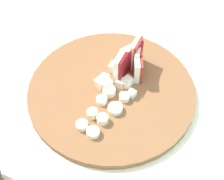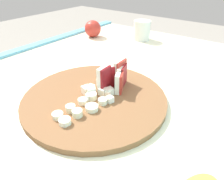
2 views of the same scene
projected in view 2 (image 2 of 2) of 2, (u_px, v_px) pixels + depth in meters
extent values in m
cube|color=beige|center=(101.00, 175.00, 0.85)|extent=(1.15, 0.84, 0.92)
cube|color=#60A8C6|center=(22.00, 53.00, 0.81)|extent=(1.15, 0.04, 0.04)
cylinder|color=brown|center=(95.00, 98.00, 0.51)|extent=(0.36, 0.36, 0.01)
cube|color=maroon|center=(116.00, 76.00, 0.53)|extent=(0.04, 0.03, 0.05)
cube|color=white|center=(115.00, 75.00, 0.54)|extent=(0.04, 0.03, 0.05)
cube|color=maroon|center=(117.00, 76.00, 0.53)|extent=(0.04, 0.02, 0.06)
cube|color=#EFE5CC|center=(116.00, 75.00, 0.53)|extent=(0.04, 0.02, 0.06)
cube|color=maroon|center=(106.00, 80.00, 0.50)|extent=(0.04, 0.01, 0.07)
cube|color=white|center=(103.00, 79.00, 0.51)|extent=(0.04, 0.02, 0.07)
cube|color=#B22D23|center=(121.00, 73.00, 0.53)|extent=(0.04, 0.01, 0.07)
cube|color=#EFE5CC|center=(119.00, 73.00, 0.54)|extent=(0.04, 0.01, 0.07)
cube|color=maroon|center=(123.00, 76.00, 0.53)|extent=(0.04, 0.02, 0.06)
cube|color=beige|center=(121.00, 76.00, 0.53)|extent=(0.04, 0.02, 0.06)
cube|color=#B22D23|center=(121.00, 83.00, 0.51)|extent=(0.04, 0.02, 0.05)
cube|color=#EFE5CC|center=(118.00, 83.00, 0.51)|extent=(0.04, 0.03, 0.05)
cube|color=beige|center=(109.00, 94.00, 0.50)|extent=(0.02, 0.02, 0.01)
cube|color=white|center=(89.00, 97.00, 0.49)|extent=(0.02, 0.02, 0.01)
cube|color=#EFE5CC|center=(101.00, 82.00, 0.54)|extent=(0.02, 0.02, 0.02)
cube|color=#EFE5CC|center=(103.00, 92.00, 0.50)|extent=(0.02, 0.02, 0.02)
cube|color=#EFE5CC|center=(90.00, 91.00, 0.50)|extent=(0.03, 0.03, 0.02)
cube|color=#EFE5CC|center=(86.00, 90.00, 0.51)|extent=(0.03, 0.03, 0.02)
cube|color=#EFE5CC|center=(109.00, 91.00, 0.50)|extent=(0.02, 0.02, 0.02)
cube|color=white|center=(92.00, 95.00, 0.49)|extent=(0.02, 0.02, 0.02)
cube|color=beige|center=(91.00, 88.00, 0.52)|extent=(0.02, 0.02, 0.02)
cube|color=white|center=(110.00, 99.00, 0.48)|extent=(0.02, 0.02, 0.01)
cylinder|color=beige|center=(92.00, 96.00, 0.49)|extent=(0.03, 0.03, 0.01)
cylinder|color=white|center=(83.00, 101.00, 0.47)|extent=(0.02, 0.02, 0.01)
cylinder|color=beige|center=(71.00, 108.00, 0.45)|extent=(0.02, 0.02, 0.01)
cylinder|color=#F4EAC6|center=(58.00, 115.00, 0.43)|extent=(0.02, 0.02, 0.01)
cylinder|color=#F4EAC6|center=(103.00, 101.00, 0.47)|extent=(0.02, 0.02, 0.01)
cylinder|color=#F4EAC6|center=(92.00, 108.00, 0.45)|extent=(0.03, 0.03, 0.01)
cylinder|color=beige|center=(77.00, 113.00, 0.43)|extent=(0.02, 0.02, 0.01)
cylinder|color=white|center=(65.00, 121.00, 0.41)|extent=(0.03, 0.03, 0.01)
cylinder|color=beige|center=(142.00, 30.00, 0.91)|extent=(0.08, 0.08, 0.08)
sphere|color=#B22D23|center=(93.00, 29.00, 0.95)|extent=(0.08, 0.08, 0.08)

